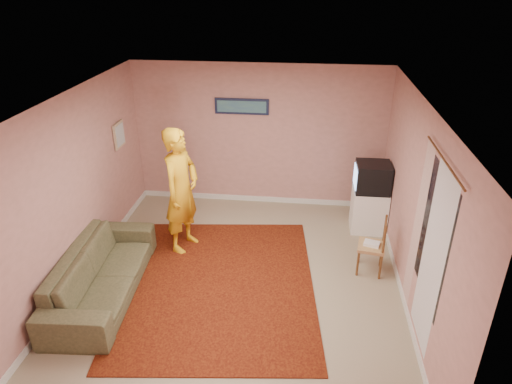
# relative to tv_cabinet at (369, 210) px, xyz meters

# --- Properties ---
(ground) EXTENTS (5.00, 5.00, 0.00)m
(ground) POSITION_rel_tv_cabinet_xyz_m (-1.95, -1.68, -0.36)
(ground) COLOR gray
(ground) RESTS_ON ground
(wall_back) EXTENTS (4.50, 0.02, 2.60)m
(wall_back) POSITION_rel_tv_cabinet_xyz_m (-1.95, 0.82, 0.94)
(wall_back) COLOR tan
(wall_back) RESTS_ON ground
(wall_front) EXTENTS (4.50, 0.02, 2.60)m
(wall_front) POSITION_rel_tv_cabinet_xyz_m (-1.95, -4.18, 0.94)
(wall_front) COLOR tan
(wall_front) RESTS_ON ground
(wall_left) EXTENTS (0.02, 5.00, 2.60)m
(wall_left) POSITION_rel_tv_cabinet_xyz_m (-4.20, -1.68, 0.94)
(wall_left) COLOR tan
(wall_left) RESTS_ON ground
(wall_right) EXTENTS (0.02, 5.00, 2.60)m
(wall_right) POSITION_rel_tv_cabinet_xyz_m (0.30, -1.68, 0.94)
(wall_right) COLOR tan
(wall_right) RESTS_ON ground
(ceiling) EXTENTS (4.50, 5.00, 0.02)m
(ceiling) POSITION_rel_tv_cabinet_xyz_m (-1.95, -1.68, 2.24)
(ceiling) COLOR silver
(ceiling) RESTS_ON wall_back
(baseboard_back) EXTENTS (4.50, 0.02, 0.10)m
(baseboard_back) POSITION_rel_tv_cabinet_xyz_m (-1.95, 0.81, -0.31)
(baseboard_back) COLOR silver
(baseboard_back) RESTS_ON ground
(baseboard_left) EXTENTS (0.02, 5.00, 0.10)m
(baseboard_left) POSITION_rel_tv_cabinet_xyz_m (-4.19, -1.68, -0.31)
(baseboard_left) COLOR silver
(baseboard_left) RESTS_ON ground
(baseboard_right) EXTENTS (0.02, 5.00, 0.10)m
(baseboard_right) POSITION_rel_tv_cabinet_xyz_m (0.29, -1.68, -0.31)
(baseboard_right) COLOR silver
(baseboard_right) RESTS_ON ground
(window) EXTENTS (0.01, 1.10, 1.50)m
(window) POSITION_rel_tv_cabinet_xyz_m (0.29, -2.58, 1.09)
(window) COLOR black
(window) RESTS_ON wall_right
(curtain_sheer) EXTENTS (0.01, 0.75, 2.10)m
(curtain_sheer) POSITION_rel_tv_cabinet_xyz_m (0.28, -2.73, 0.89)
(curtain_sheer) COLOR silver
(curtain_sheer) RESTS_ON wall_right
(curtain_floral) EXTENTS (0.01, 0.35, 2.10)m
(curtain_floral) POSITION_rel_tv_cabinet_xyz_m (0.27, -2.03, 0.89)
(curtain_floral) COLOR #EBE4C8
(curtain_floral) RESTS_ON wall_right
(curtain_rod) EXTENTS (0.02, 1.40, 0.02)m
(curtain_rod) POSITION_rel_tv_cabinet_xyz_m (0.25, -2.58, 1.96)
(curtain_rod) COLOR brown
(curtain_rod) RESTS_ON wall_right
(picture_back) EXTENTS (0.95, 0.04, 0.28)m
(picture_back) POSITION_rel_tv_cabinet_xyz_m (-2.25, 0.78, 1.49)
(picture_back) COLOR #131A35
(picture_back) RESTS_ON wall_back
(picture_left) EXTENTS (0.04, 0.38, 0.42)m
(picture_left) POSITION_rel_tv_cabinet_xyz_m (-4.17, -0.08, 1.19)
(picture_left) COLOR tan
(picture_left) RESTS_ON wall_left
(area_rug) EXTENTS (2.98, 3.56, 0.02)m
(area_rug) POSITION_rel_tv_cabinet_xyz_m (-2.23, -1.81, -0.35)
(area_rug) COLOR black
(area_rug) RESTS_ON ground
(tv_cabinet) EXTENTS (0.57, 0.52, 0.73)m
(tv_cabinet) POSITION_rel_tv_cabinet_xyz_m (0.00, 0.00, 0.00)
(tv_cabinet) COLOR white
(tv_cabinet) RESTS_ON ground
(crt_tv) EXTENTS (0.56, 0.50, 0.48)m
(crt_tv) POSITION_rel_tv_cabinet_xyz_m (-0.01, -0.00, 0.60)
(crt_tv) COLOR black
(crt_tv) RESTS_ON tv_cabinet
(chair_a) EXTENTS (0.54, 0.53, 0.53)m
(chair_a) POSITION_rel_tv_cabinet_xyz_m (0.05, 0.07, 0.23)
(chair_a) COLOR tan
(chair_a) RESTS_ON ground
(dvd_player) EXTENTS (0.36, 0.29, 0.05)m
(dvd_player) POSITION_rel_tv_cabinet_xyz_m (0.05, 0.07, 0.16)
(dvd_player) COLOR silver
(dvd_player) RESTS_ON chair_a
(blue_throw) EXTENTS (0.44, 0.05, 0.46)m
(blue_throw) POSITION_rel_tv_cabinet_xyz_m (0.05, 0.26, 0.42)
(blue_throw) COLOR #81AFD4
(blue_throw) RESTS_ON chair_a
(chair_b) EXTENTS (0.43, 0.45, 0.47)m
(chair_b) POSITION_rel_tv_cabinet_xyz_m (-0.10, -1.23, 0.17)
(chair_b) COLOR tan
(chair_b) RESTS_ON ground
(game_console) EXTENTS (0.25, 0.21, 0.04)m
(game_console) POSITION_rel_tv_cabinet_xyz_m (-0.10, -1.23, 0.10)
(game_console) COLOR white
(game_console) RESTS_ON chair_b
(sofa) EXTENTS (1.05, 2.34, 0.67)m
(sofa) POSITION_rel_tv_cabinet_xyz_m (-3.75, -2.17, -0.03)
(sofa) COLOR brown
(sofa) RESTS_ON ground
(person) EXTENTS (0.67, 0.83, 1.98)m
(person) POSITION_rel_tv_cabinet_xyz_m (-2.94, -0.89, 0.63)
(person) COLOR gold
(person) RESTS_ON ground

